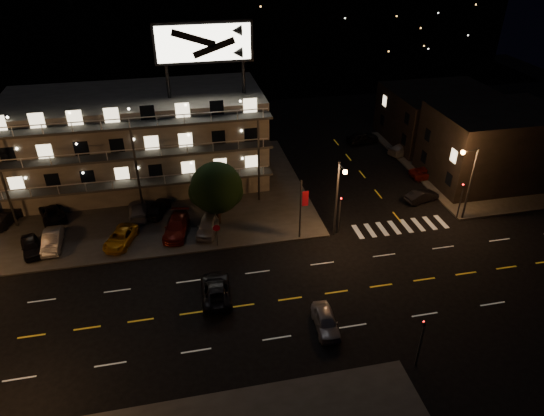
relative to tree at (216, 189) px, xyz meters
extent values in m
plane|color=black|center=(2.49, -12.46, -4.14)|extent=(140.00, 140.00, 0.00)
cube|color=#353533|center=(-11.51, 7.54, -4.06)|extent=(44.00, 24.00, 0.15)
cube|color=#353533|center=(32.49, 7.54, -4.06)|extent=(16.00, 24.00, 0.15)
cube|color=#9C9588|center=(-7.51, 11.54, 0.86)|extent=(28.00, 12.00, 10.00)
cube|color=#9C9588|center=(-7.51, 11.54, 6.11)|extent=(28.00, 12.00, 0.50)
cube|color=#353533|center=(-7.51, 4.64, -0.99)|extent=(28.00, 1.80, 0.25)
cube|color=#353533|center=(-7.51, 4.64, 2.21)|extent=(28.00, 1.80, 0.25)
cube|color=#353533|center=(-7.51, 4.64, 5.41)|extent=(28.00, 1.80, 0.25)
cylinder|color=black|center=(-3.51, 9.54, 8.11)|extent=(0.36, 0.36, 3.50)
cylinder|color=black|center=(4.49, 9.54, 8.11)|extent=(0.36, 0.36, 3.50)
cube|color=black|center=(0.49, 9.54, 11.86)|extent=(10.20, 0.50, 4.20)
cube|color=white|center=(0.49, 9.24, 11.86)|extent=(9.60, 0.06, 3.60)
cube|color=black|center=(32.49, 3.54, 0.11)|extent=(14.00, 10.00, 8.50)
cube|color=black|center=(32.49, 15.54, -0.64)|extent=(14.00, 12.00, 7.00)
cube|color=black|center=(2.49, 57.54, 7.86)|extent=(120.00, 20.00, 24.00)
cylinder|color=#2D2D30|center=(10.99, -4.16, -0.14)|extent=(0.20, 0.20, 8.00)
cylinder|color=#2D2D30|center=(10.99, -4.96, 3.66)|extent=(0.12, 1.80, 0.12)
sphere|color=#FF8E3F|center=(10.99, -5.76, 3.56)|extent=(0.44, 0.44, 0.44)
cylinder|color=#2D2D30|center=(24.99, -4.16, -0.14)|extent=(0.20, 0.20, 8.00)
cylinder|color=#2D2D30|center=(24.19, -4.16, 3.66)|extent=(1.80, 0.12, 0.12)
sphere|color=#FF8E3F|center=(23.39, -4.16, 3.56)|extent=(0.44, 0.44, 0.44)
cylinder|color=#2D2D30|center=(11.49, -3.96, -2.34)|extent=(0.14, 0.14, 3.60)
imported|color=black|center=(11.49, -3.96, -0.04)|extent=(0.20, 0.16, 1.00)
sphere|color=#FF0C0C|center=(11.49, -4.08, -0.14)|extent=(0.14, 0.14, 0.14)
cylinder|color=#2D2D30|center=(11.49, -20.96, -2.34)|extent=(0.14, 0.14, 3.60)
imported|color=black|center=(11.49, -20.96, -0.04)|extent=(0.20, 0.16, 1.00)
sphere|color=#FF0C0C|center=(11.49, -20.84, -0.14)|extent=(0.14, 0.14, 0.14)
cylinder|color=#2D2D30|center=(24.49, -3.96, -2.34)|extent=(0.14, 0.14, 3.60)
imported|color=black|center=(24.49, -3.96, -0.04)|extent=(0.16, 0.20, 1.00)
sphere|color=#FF0C0C|center=(24.37, -3.96, -0.14)|extent=(0.14, 0.14, 0.14)
cylinder|color=#2D2D30|center=(7.49, -4.06, -0.94)|extent=(0.16, 0.16, 6.40)
cube|color=#A20B1E|center=(7.94, -4.06, 0.26)|extent=(0.60, 0.04, 1.60)
cylinder|color=#2D2D30|center=(-0.51, -3.86, -3.04)|extent=(0.08, 0.08, 2.20)
cylinder|color=#A20B1E|center=(-0.51, -3.91, -1.99)|extent=(0.91, 0.04, 0.91)
cylinder|color=black|center=(0.05, -0.01, -2.80)|extent=(0.49, 0.49, 2.37)
sphere|color=black|center=(0.05, -0.01, 0.16)|extent=(5.13, 5.13, 5.13)
sphere|color=black|center=(-1.14, 0.38, -0.43)|extent=(3.16, 3.16, 3.16)
sphere|color=black|center=(1.13, -0.41, -0.24)|extent=(2.96, 2.96, 2.96)
imported|color=black|center=(-17.57, -1.39, -3.33)|extent=(2.67, 4.18, 1.32)
imported|color=gray|center=(-15.76, -0.85, -3.26)|extent=(1.64, 4.45, 1.45)
imported|color=orange|center=(-9.48, -1.59, -3.35)|extent=(3.59, 5.04, 1.27)
imported|color=#63140E|center=(-4.18, -0.93, -3.24)|extent=(3.17, 5.48, 1.50)
imported|color=gray|center=(-1.17, -1.34, -3.24)|extent=(2.96, 4.73, 1.50)
imported|color=black|center=(-21.01, 4.56, -3.26)|extent=(3.12, 4.69, 1.46)
imported|color=black|center=(-16.71, 4.78, -3.30)|extent=(3.73, 5.38, 1.37)
imported|color=gray|center=(-8.01, 3.16, -3.32)|extent=(2.15, 4.68, 1.33)
imported|color=black|center=(-5.96, 3.17, -3.27)|extent=(3.13, 4.57, 1.44)
imported|color=#63140E|center=(0.77, 5.00, -3.23)|extent=(2.72, 4.84, 1.51)
imported|color=black|center=(22.48, 0.10, -3.49)|extent=(4.15, 2.33, 1.29)
imported|color=#63140E|center=(25.98, 5.21, -3.50)|extent=(4.63, 2.23, 1.27)
imported|color=gray|center=(25.97, 12.13, -3.46)|extent=(5.03, 3.47, 1.35)
imported|color=black|center=(21.97, 16.69, -3.36)|extent=(4.77, 2.54, 1.55)
imported|color=gray|center=(6.34, -16.17, -3.45)|extent=(1.87, 4.13, 1.38)
imported|color=black|center=(-1.42, -10.91, -3.42)|extent=(2.62, 5.27, 1.44)
camera|label=1|loc=(-3.24, -41.78, 22.90)|focal=32.00mm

